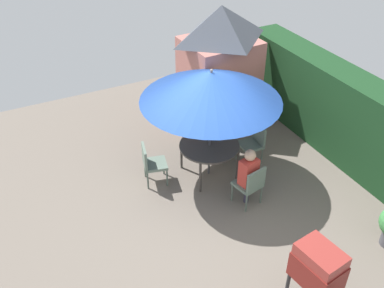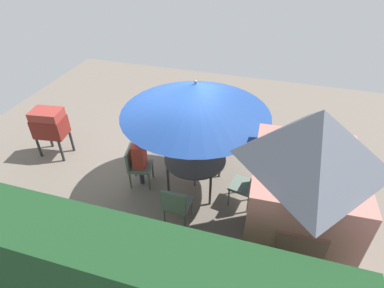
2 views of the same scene
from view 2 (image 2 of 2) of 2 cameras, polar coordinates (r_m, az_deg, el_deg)
name	(u,v)px [view 2 (image 2 of 2)]	position (r m, az deg, el deg)	size (l,w,h in m)	color
ground_plane	(169,166)	(7.44, -4.10, -3.93)	(11.00, 11.00, 0.00)	#6B6056
hedge_backdrop	(74,275)	(4.71, -20.36, -21.10)	(6.83, 0.81, 1.92)	#193D1E
garden_shed	(300,197)	(4.84, 18.84, -8.97)	(1.57, 1.82, 2.91)	#B26B60
patio_table	(195,161)	(6.47, 0.55, -2.98)	(1.25, 1.25, 0.75)	#47423D
patio_umbrella	(196,99)	(5.69, 0.64, 8.17)	(2.76, 2.76, 2.46)	#4C4C51
bbq_grill	(49,124)	(8.02, -24.23, 3.30)	(0.76, 0.59, 1.20)	maroon
chair_near_shed	(136,164)	(6.76, -9.97, -3.48)	(0.55, 0.54, 0.90)	slate
chair_far_side	(176,204)	(5.83, -2.83, -10.66)	(0.48, 0.48, 0.90)	slate
chair_toward_hedge	(247,184)	(6.28, 9.91, -7.14)	(0.54, 0.54, 0.90)	slate
chair_toward_house	(221,138)	(7.46, 5.21, 1.15)	(0.56, 0.56, 0.90)	slate
person_in_red	(139,154)	(6.58, -9.47, -1.76)	(0.30, 0.38, 1.26)	#CC3D33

